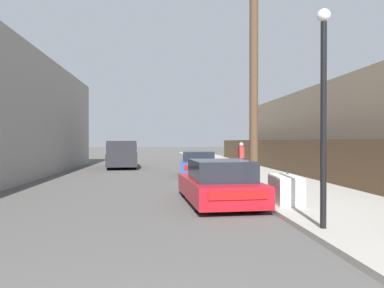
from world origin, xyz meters
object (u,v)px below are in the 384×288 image
(pickup_truck, at_px, (123,155))
(street_lamp, at_px, (324,100))
(car_parked_mid, at_px, (198,164))
(utility_pole, at_px, (254,71))
(parked_sports_car_red, at_px, (219,184))
(discarded_fridge, at_px, (285,189))
(pedestrian, at_px, (241,157))

(pickup_truck, xyz_separation_m, street_lamp, (5.71, -18.32, 1.73))
(street_lamp, bearing_deg, car_parked_mid, 95.43)
(utility_pole, bearing_deg, parked_sports_car_red, -121.45)
(car_parked_mid, bearing_deg, discarded_fridge, -77.05)
(pickup_truck, height_order, utility_pole, utility_pole)
(pedestrian, bearing_deg, pickup_truck, 140.15)
(parked_sports_car_red, relative_size, utility_pole, 0.52)
(utility_pole, distance_m, street_lamp, 6.92)
(discarded_fridge, bearing_deg, pedestrian, 89.87)
(utility_pole, bearing_deg, car_parked_mid, 104.27)
(utility_pole, distance_m, pedestrian, 6.94)
(discarded_fridge, xyz_separation_m, car_parked_mid, (-1.47, 9.52, 0.12))
(discarded_fridge, height_order, pedestrian, pedestrian)
(car_parked_mid, relative_size, pedestrian, 2.57)
(parked_sports_car_red, relative_size, street_lamp, 1.03)
(pickup_truck, bearing_deg, street_lamp, 103.53)
(parked_sports_car_red, relative_size, car_parked_mid, 1.06)
(discarded_fridge, distance_m, street_lamp, 3.73)
(street_lamp, bearing_deg, utility_pole, 87.39)
(discarded_fridge, relative_size, utility_pole, 0.20)
(car_parked_mid, relative_size, pickup_truck, 0.75)
(discarded_fridge, xyz_separation_m, utility_pole, (0.03, 3.63, 3.96))
(discarded_fridge, bearing_deg, pickup_truck, 116.39)
(discarded_fridge, relative_size, parked_sports_car_red, 0.37)
(pickup_truck, bearing_deg, pedestrian, 136.38)
(discarded_fridge, bearing_deg, street_lamp, -90.23)
(discarded_fridge, height_order, street_lamp, street_lamp)
(discarded_fridge, height_order, utility_pole, utility_pole)
(car_parked_mid, distance_m, pickup_truck, 7.32)
(street_lamp, height_order, pedestrian, street_lamp)
(discarded_fridge, distance_m, car_parked_mid, 9.64)
(discarded_fridge, relative_size, car_parked_mid, 0.39)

